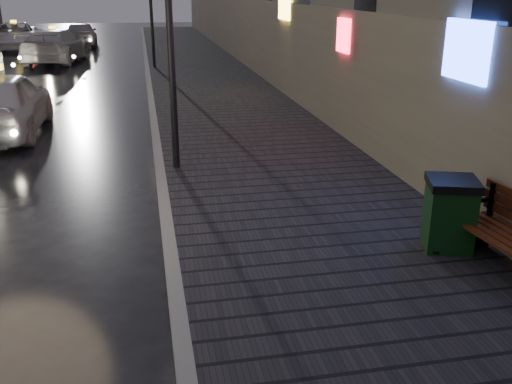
# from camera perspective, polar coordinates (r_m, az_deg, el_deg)

# --- Properties ---
(ground) EXTENTS (120.00, 120.00, 0.00)m
(ground) POSITION_cam_1_polar(r_m,az_deg,el_deg) (6.78, -20.72, -14.83)
(ground) COLOR black
(ground) RESTS_ON ground
(sidewalk) EXTENTS (4.60, 58.00, 0.15)m
(sidewalk) POSITION_cam_1_polar(r_m,az_deg,el_deg) (26.90, -5.58, 12.02)
(sidewalk) COLOR black
(sidewalk) RESTS_ON ground
(curb) EXTENTS (0.20, 58.00, 0.15)m
(curb) POSITION_cam_1_polar(r_m,az_deg,el_deg) (26.78, -10.80, 11.73)
(curb) COLOR slate
(curb) RESTS_ON ground
(trash_bin) EXTENTS (0.85, 0.85, 1.04)m
(trash_bin) POSITION_cam_1_polar(r_m,az_deg,el_deg) (8.56, 18.78, -2.02)
(trash_bin) COLOR black
(trash_bin) RESTS_ON sidewalk
(taxi_near) EXTENTS (2.05, 5.00, 1.70)m
(taxi_near) POSITION_cam_1_polar(r_m,az_deg,el_deg) (16.44, -24.15, 8.13)
(taxi_near) COLOR silver
(taxi_near) RESTS_ON ground
(taxi_mid) EXTENTS (3.13, 6.10, 1.69)m
(taxi_mid) POSITION_cam_1_polar(r_m,az_deg,el_deg) (31.73, -19.48, 13.61)
(taxi_mid) COLOR silver
(taxi_mid) RESTS_ON ground
(taxi_far) EXTENTS (3.38, 6.07, 1.61)m
(taxi_far) POSITION_cam_1_polar(r_m,az_deg,el_deg) (39.70, -22.92, 14.19)
(taxi_far) COLOR silver
(taxi_far) RESTS_ON ground
(car_far) EXTENTS (2.07, 4.79, 1.61)m
(car_far) POSITION_cam_1_polar(r_m,az_deg,el_deg) (39.87, -17.10, 14.87)
(car_far) COLOR #9A99A1
(car_far) RESTS_ON ground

